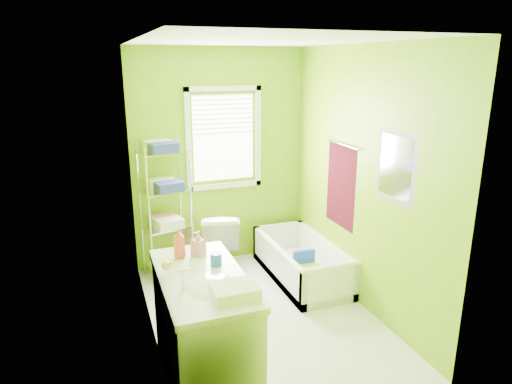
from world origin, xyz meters
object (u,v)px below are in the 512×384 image
object	(u,v)px
vanity	(204,326)
toilet	(220,241)
wire_shelf_unit	(166,195)
bathtub	(302,267)

from	to	relation	value
vanity	toilet	bearing A→B (deg)	70.79
vanity	wire_shelf_unit	xyz separation A→B (m)	(0.06, 2.00, 0.48)
vanity	wire_shelf_unit	bearing A→B (deg)	88.41
bathtub	toilet	world-z (taller)	toilet
toilet	vanity	size ratio (longest dim) A/B	0.63
toilet	wire_shelf_unit	bearing A→B (deg)	-1.67
bathtub	vanity	size ratio (longest dim) A/B	1.18
bathtub	vanity	bearing A→B (deg)	-137.81
bathtub	toilet	distance (m)	1.00
bathtub	vanity	distance (m)	2.01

